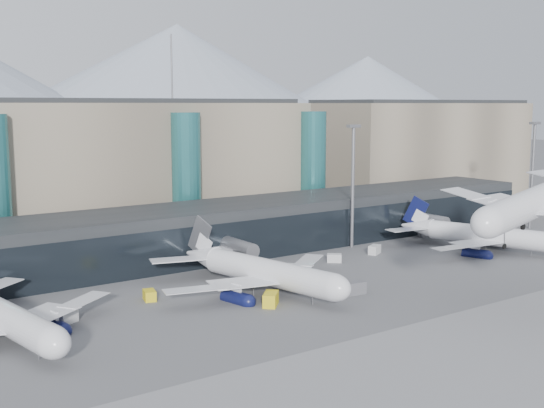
% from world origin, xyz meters
% --- Properties ---
extents(ground, '(900.00, 900.00, 0.00)m').
position_xyz_m(ground, '(0.00, 0.00, 0.00)').
color(ground, '#515154').
rests_on(ground, ground).
extents(runway_strip, '(400.00, 40.00, 0.04)m').
position_xyz_m(runway_strip, '(0.00, -15.00, 0.02)').
color(runway_strip, slate).
rests_on(runway_strip, ground).
extents(runway_markings, '(128.00, 1.00, 0.02)m').
position_xyz_m(runway_markings, '(-0.00, -15.00, 0.05)').
color(runway_markings, gold).
rests_on(runway_markings, ground).
extents(concourse, '(170.00, 27.00, 10.00)m').
position_xyz_m(concourse, '(-0.02, 57.73, 4.97)').
color(concourse, black).
rests_on(concourse, ground).
extents(terminal_main, '(130.00, 30.00, 31.00)m').
position_xyz_m(terminal_main, '(-25.00, 90.00, 15.44)').
color(terminal_main, gray).
rests_on(terminal_main, ground).
extents(terminal_east, '(70.00, 30.00, 31.00)m').
position_xyz_m(terminal_east, '(95.00, 90.00, 15.44)').
color(terminal_east, gray).
rests_on(terminal_east, ground).
extents(teal_towers, '(116.40, 19.40, 46.00)m').
position_xyz_m(teal_towers, '(-14.99, 74.01, 14.01)').
color(teal_towers, '#256669').
rests_on(teal_towers, ground).
extents(lightmast_mid, '(3.00, 1.20, 25.60)m').
position_xyz_m(lightmast_mid, '(30.00, 48.00, 14.42)').
color(lightmast_mid, slate).
rests_on(lightmast_mid, ground).
extents(lightmast_right, '(3.00, 1.20, 25.60)m').
position_xyz_m(lightmast_right, '(80.00, 40.00, 14.42)').
color(lightmast_right, slate).
rests_on(lightmast_right, ground).
extents(jet_parked_mid, '(36.39, 37.21, 11.98)m').
position_xyz_m(jet_parked_mid, '(-5.02, 32.48, 4.53)').
color(jet_parked_mid, silver).
rests_on(jet_parked_mid, ground).
extents(jet_parked_right, '(33.55, 35.64, 11.46)m').
position_xyz_m(jet_parked_right, '(48.92, 32.36, 4.33)').
color(jet_parked_right, silver).
rests_on(jet_parked_right, ground).
extents(veh_a, '(3.45, 2.93, 1.69)m').
position_xyz_m(veh_a, '(-35.59, 32.44, 0.85)').
color(veh_a, '#BCBCBC').
rests_on(veh_a, ground).
extents(veh_b, '(2.30, 3.07, 1.58)m').
position_xyz_m(veh_b, '(-21.54, 36.13, 0.79)').
color(veh_b, gold).
rests_on(veh_b, ground).
extents(veh_c, '(3.81, 2.28, 2.01)m').
position_xyz_m(veh_c, '(6.42, 20.80, 1.01)').
color(veh_c, '#535359').
rests_on(veh_c, ground).
extents(veh_d, '(3.51, 2.88, 1.77)m').
position_xyz_m(veh_d, '(29.31, 40.35, 0.88)').
color(veh_d, '#BCBCBC').
rests_on(veh_d, ground).
extents(veh_g, '(3.11, 2.96, 1.59)m').
position_xyz_m(veh_g, '(18.09, 39.46, 0.79)').
color(veh_g, '#BCBCBC').
rests_on(veh_g, ground).
extents(veh_h, '(3.89, 3.93, 2.00)m').
position_xyz_m(veh_h, '(-7.91, 23.19, 1.00)').
color(veh_h, gold).
rests_on(veh_h, ground).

